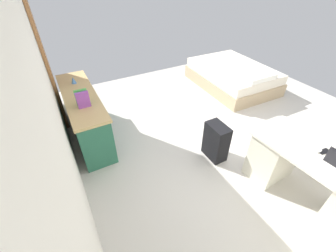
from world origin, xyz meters
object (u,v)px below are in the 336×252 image
Objects in this scene: bed at (233,76)px; computer_mouse at (319,150)px; cell_phone_by_mouse at (324,151)px; office_chair at (336,145)px; desk at (310,178)px; suitcase_black at (216,141)px; figurine_small at (73,80)px; credenza at (85,115)px.

computer_mouse is at bearing 154.67° from bed.
office_chair is at bearing -69.78° from cell_phone_by_mouse.
desk is 2.58× the size of suitcase_black.
figurine_small is at bearing 31.93° from computer_mouse.
cell_phone_by_mouse is at bearing -128.10° from computer_mouse.
cell_phone_by_mouse reaches higher than desk.
desk is 3.09m from bed.
desk is at bearing -141.40° from credenza.
credenza is at bearing 46.97° from suitcase_black.
credenza is 13.24× the size of cell_phone_by_mouse.
credenza reaches higher than suitcase_black.
office_chair is at bearing 168.56° from bed.
computer_mouse is at bearing -27.19° from desk.
office_chair reaches higher than bed.
figurine_small is at bearing 34.46° from desk.
suitcase_black is 5.74× the size of computer_mouse.
credenza reaches higher than cell_phone_by_mouse.
suitcase_black is 2.49m from figurine_small.
computer_mouse is at bearing -144.32° from figurine_small.
desk is 1.57× the size of office_chair.
cell_phone_by_mouse reaches higher than suitcase_black.
figurine_small reaches higher than credenza.
credenza is at bearing 49.74° from cell_phone_by_mouse.
bed is 2.47m from suitcase_black.
cell_phone_by_mouse is (-0.13, 0.70, 0.31)m from office_chair.
computer_mouse is 0.74× the size of cell_phone_by_mouse.
bed is (2.79, -1.32, -0.14)m from desk.
figurine_small reaches higher than desk.
credenza is 0.93× the size of bed.
office_chair is at bearing -126.34° from suitcase_black.
credenza is 3.13× the size of suitcase_black.
credenza is 3.26m from computer_mouse.
credenza is (2.56, 2.05, 0.01)m from desk.
desk is 3.28m from credenza.
figurine_small reaches higher than bed.
computer_mouse is at bearing -140.01° from credenza.
suitcase_black is 1.25m from computer_mouse.
figurine_small is (0.19, 3.37, 0.59)m from bed.
figurine_small is at bearing 45.34° from office_chair.
bed is 17.63× the size of figurine_small.
credenza reaches higher than desk.
computer_mouse reaches higher than cell_phone_by_mouse.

